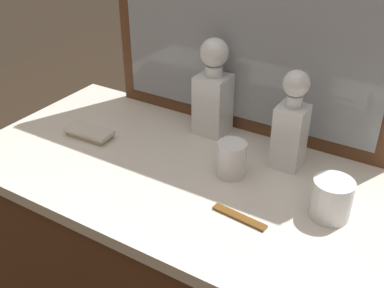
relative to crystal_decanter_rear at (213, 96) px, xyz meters
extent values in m
cube|color=silver|center=(0.06, -0.21, -0.13)|extent=(1.17, 0.58, 0.03)
cube|color=white|center=(0.00, 0.00, -0.03)|extent=(0.09, 0.09, 0.17)
cube|color=#8C4C14|center=(0.00, 0.00, -0.06)|extent=(0.07, 0.07, 0.09)
cylinder|color=white|center=(0.00, 0.00, 0.07)|extent=(0.05, 0.05, 0.03)
sphere|color=white|center=(0.00, 0.00, 0.12)|extent=(0.08, 0.08, 0.08)
cube|color=white|center=(0.25, -0.06, -0.03)|extent=(0.07, 0.07, 0.16)
cube|color=#8C4C14|center=(0.25, -0.06, -0.06)|extent=(0.06, 0.06, 0.10)
cylinder|color=white|center=(0.25, -0.06, 0.07)|extent=(0.04, 0.04, 0.03)
sphere|color=white|center=(0.25, -0.06, 0.11)|extent=(0.06, 0.06, 0.06)
cylinder|color=white|center=(0.40, -0.20, -0.07)|extent=(0.09, 0.09, 0.09)
cylinder|color=silver|center=(0.40, -0.20, -0.10)|extent=(0.08, 0.08, 0.01)
cylinder|color=white|center=(0.15, -0.17, -0.07)|extent=(0.07, 0.07, 0.09)
cylinder|color=silver|center=(0.15, -0.17, -0.10)|extent=(0.07, 0.07, 0.01)
cube|color=#B7A88C|center=(-0.28, -0.21, -0.10)|extent=(0.13, 0.06, 0.01)
cube|color=beige|center=(-0.28, -0.21, -0.09)|extent=(0.14, 0.07, 0.01)
cube|color=brown|center=(0.24, -0.31, -0.11)|extent=(0.13, 0.03, 0.01)
camera|label=1|loc=(0.54, -1.00, 0.52)|focal=42.53mm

